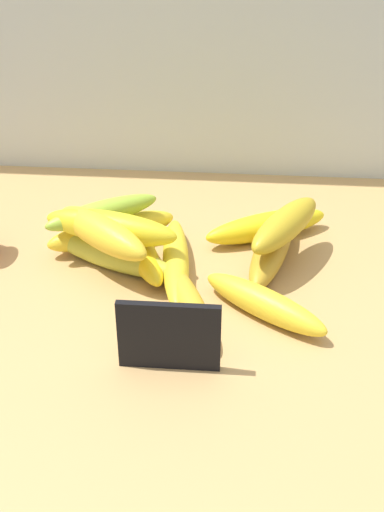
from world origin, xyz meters
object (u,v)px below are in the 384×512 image
(banana_1, at_px, (112,231))
(banana_10, at_px, (285,225))
(banana_3, at_px, (267,226))
(banana_4, at_px, (136,244))
(banana_7, at_px, (272,248))
(banana_0, at_px, (264,303))
(banana_6, at_px, (113,255))
(chalkboard_sign, at_px, (169,338))
(banana_5, at_px, (176,261))
(banana_8, at_px, (110,227))
(banana_9, at_px, (103,212))
(banana_2, at_px, (189,302))
(banana_11, at_px, (102,233))

(banana_1, xyz_separation_m, banana_10, (0.24, -0.04, 0.04))
(banana_3, relative_size, banana_4, 0.91)
(banana_1, bearing_deg, banana_7, -7.27)
(banana_0, bearing_deg, banana_6, 155.49)
(chalkboard_sign, bearing_deg, banana_5, 93.76)
(chalkboard_sign, relative_size, banana_8, 0.60)
(banana_5, bearing_deg, banana_4, 149.66)
(banana_0, bearing_deg, banana_8, 154.64)
(banana_6, relative_size, banana_7, 0.96)
(banana_1, bearing_deg, banana_10, -8.85)
(banana_4, relative_size, banana_6, 1.08)
(banana_1, xyz_separation_m, banana_5, (0.10, -0.06, -0.00))
(banana_4, xyz_separation_m, banana_9, (-0.05, 0.02, 0.04))
(banana_2, bearing_deg, banana_10, 45.21)
(banana_1, xyz_separation_m, banana_4, (0.04, -0.03, -0.00))
(banana_8, xyz_separation_m, banana_10, (0.23, 0.02, 0.00))
(banana_4, bearing_deg, banana_1, 141.08)
(banana_11, bearing_deg, banana_0, -20.96)
(banana_8, bearing_deg, banana_3, 23.59)
(banana_3, distance_m, banana_11, 0.24)
(banana_4, distance_m, banana_11, 0.07)
(chalkboard_sign, height_order, banana_7, chalkboard_sign)
(banana_5, relative_size, banana_8, 1.15)
(banana_0, distance_m, banana_9, 0.26)
(banana_9, relative_size, banana_10, 1.04)
(banana_2, bearing_deg, banana_0, 1.25)
(banana_4, height_order, banana_11, banana_11)
(banana_0, height_order, banana_3, banana_3)
(banana_0, height_order, banana_7, banana_7)
(banana_6, xyz_separation_m, banana_8, (-0.00, 0.00, 0.04))
(banana_4, bearing_deg, banana_6, -131.78)
(chalkboard_sign, relative_size, banana_3, 0.59)
(banana_0, height_order, banana_5, banana_0)
(banana_3, distance_m, banana_10, 0.08)
(banana_2, relative_size, banana_6, 0.91)
(chalkboard_sign, relative_size, banana_1, 0.59)
(chalkboard_sign, distance_m, banana_3, 0.30)
(banana_2, xyz_separation_m, banana_5, (-0.02, 0.09, 0.00))
(banana_1, xyz_separation_m, banana_9, (-0.01, -0.01, 0.04))
(banana_3, relative_size, banana_9, 1.14)
(banana_4, bearing_deg, banana_5, -30.34)
(banana_1, bearing_deg, banana_3, 8.72)
(banana_3, height_order, banana_9, banana_9)
(banana_3, bearing_deg, chalkboard_sign, -110.82)
(chalkboard_sign, xyz_separation_m, banana_9, (-0.12, 0.24, 0.02))
(chalkboard_sign, distance_m, banana_11, 0.21)
(banana_7, xyz_separation_m, banana_9, (-0.23, 0.01, 0.04))
(banana_8, distance_m, banana_10, 0.23)
(banana_5, xyz_separation_m, banana_9, (-0.10, 0.05, 0.04))
(banana_0, bearing_deg, chalkboard_sign, -136.17)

